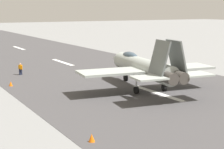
# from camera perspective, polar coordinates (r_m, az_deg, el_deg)

# --- Properties ---
(ground_plane) EXTENTS (400.00, 400.00, 0.00)m
(ground_plane) POSITION_cam_1_polar(r_m,az_deg,el_deg) (37.02, 7.24, -2.97)
(ground_plane) COLOR gray
(runway_strip) EXTENTS (240.00, 26.00, 0.02)m
(runway_strip) POSITION_cam_1_polar(r_m,az_deg,el_deg) (37.01, 7.26, -2.96)
(runway_strip) COLOR #434143
(runway_strip) RESTS_ON ground
(fighter_jet) EXTENTS (16.41, 14.83, 5.62)m
(fighter_jet) POSITION_cam_1_polar(r_m,az_deg,el_deg) (38.44, 4.90, 1.26)
(fighter_jet) COLOR #A6AEA7
(fighter_jet) RESTS_ON ground
(crew_person) EXTENTS (0.63, 0.46, 1.56)m
(crew_person) POSITION_cam_1_polar(r_m,az_deg,el_deg) (48.33, -14.18, 0.85)
(crew_person) COLOR #1E2338
(crew_person) RESTS_ON ground
(marker_cone_near) EXTENTS (0.44, 0.44, 0.55)m
(marker_cone_near) POSITION_cam_1_polar(r_m,az_deg,el_deg) (23.63, -3.21, -9.91)
(marker_cone_near) COLOR orange
(marker_cone_near) RESTS_ON ground
(marker_cone_mid) EXTENTS (0.44, 0.44, 0.55)m
(marker_cone_mid) POSITION_cam_1_polar(r_m,az_deg,el_deg) (41.62, -15.62, -1.41)
(marker_cone_mid) COLOR orange
(marker_cone_mid) RESTS_ON ground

